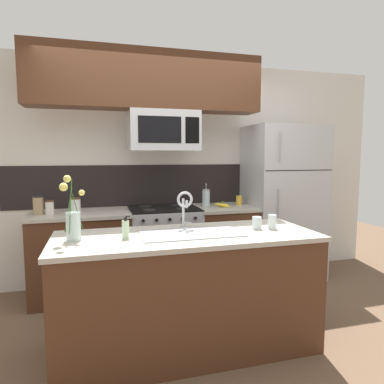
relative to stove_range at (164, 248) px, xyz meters
name	(u,v)px	position (x,y,z in m)	size (l,w,h in m)	color
ground_plane	(184,325)	(0.00, -0.90, -0.46)	(10.00, 10.00, 0.00)	brown
rear_partition	(182,172)	(0.30, 0.38, 0.84)	(5.20, 0.10, 2.60)	silver
splash_band	(159,185)	(0.00, 0.32, 0.69)	(3.44, 0.01, 0.48)	black
back_counter_left	(82,254)	(-0.88, 0.00, -0.01)	(1.04, 0.65, 0.91)	#4C2B19
back_counter_right	(223,244)	(0.71, 0.00, -0.01)	(0.70, 0.65, 0.91)	#4C2B19
stove_range	(164,248)	(0.00, 0.00, 0.00)	(0.76, 0.64, 0.93)	#B7BABF
microwave	(163,131)	(0.00, -0.02, 1.30)	(0.74, 0.40, 0.42)	#B7BABF
upper_cabinet_band	(148,81)	(-0.17, -0.05, 1.82)	(2.43, 0.34, 0.60)	#4C2B19
refrigerator	(282,202)	(1.49, 0.02, 0.47)	(0.88, 0.74, 1.86)	#B7BABF
storage_jar_tall	(38,205)	(-1.29, -0.02, 0.54)	(0.10, 0.10, 0.19)	#997F5B
storage_jar_medium	(50,207)	(-1.18, -0.03, 0.52)	(0.08, 0.08, 0.14)	silver
storage_jar_short	(76,205)	(-0.93, -0.01, 0.53)	(0.10, 0.10, 0.16)	silver
banana_bunch	(223,205)	(0.68, -0.06, 0.47)	(0.19, 0.13, 0.08)	yellow
french_press	(206,198)	(0.51, 0.06, 0.55)	(0.09, 0.09, 0.27)	silver
coffee_tin	(239,200)	(0.93, 0.05, 0.50)	(0.08, 0.08, 0.11)	gold
island_counter	(187,291)	(-0.06, -1.25, -0.01)	(1.98, 0.77, 0.91)	#4C2B19
kitchen_sink	(191,242)	(-0.03, -1.25, 0.38)	(0.76, 0.41, 0.16)	#ADAFB5
sink_faucet	(185,204)	(-0.03, -1.05, 0.65)	(0.14, 0.14, 0.31)	#B7BABF
dish_soap_bottle	(126,229)	(-0.52, -1.27, 0.52)	(0.06, 0.05, 0.16)	beige
drinking_glass	(257,223)	(0.53, -1.23, 0.50)	(0.08, 0.08, 0.10)	silver
spare_glass	(272,222)	(0.65, -1.26, 0.51)	(0.07, 0.07, 0.12)	silver
flower_vase	(72,221)	(-0.88, -1.23, 0.59)	(0.17, 0.14, 0.46)	silver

